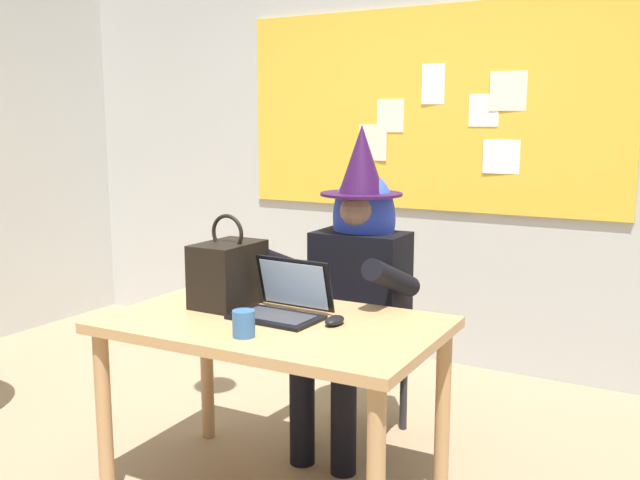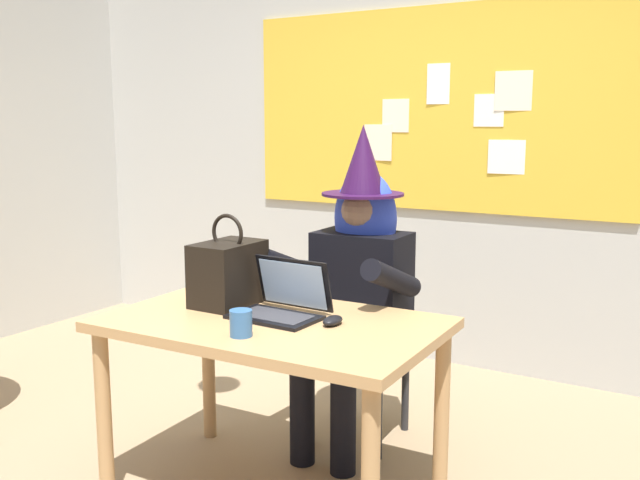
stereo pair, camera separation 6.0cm
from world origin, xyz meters
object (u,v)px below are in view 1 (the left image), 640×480
(desk_main, at_px, (274,343))
(laptop, at_px, (283,304))
(coffee_mug, at_px, (244,324))
(handbag, at_px, (228,273))
(person_costumed, at_px, (355,273))
(computer_mouse, at_px, (335,320))
(chair_at_desk, at_px, (365,327))

(desk_main, bearing_deg, laptop, 85.45)
(coffee_mug, bearing_deg, handbag, 133.68)
(desk_main, relative_size, coffee_mug, 13.60)
(person_costumed, xyz_separation_m, computer_mouse, (0.21, -0.57, -0.05))
(chair_at_desk, height_order, handbag, handbag)
(chair_at_desk, xyz_separation_m, coffee_mug, (0.01, -0.98, 0.27))
(chair_at_desk, relative_size, laptop, 2.63)
(laptop, height_order, coffee_mug, laptop)
(laptop, height_order, computer_mouse, laptop)
(laptop, distance_m, handbag, 0.30)
(desk_main, bearing_deg, handbag, 161.23)
(person_costumed, xyz_separation_m, handbag, (-0.31, -0.53, 0.06))
(laptop, xyz_separation_m, coffee_mug, (0.02, -0.29, -0.00))
(desk_main, xyz_separation_m, laptop, (0.00, 0.06, 0.14))
(chair_at_desk, xyz_separation_m, laptop, (-0.01, -0.69, 0.27))
(coffee_mug, bearing_deg, computer_mouse, 54.42)
(desk_main, relative_size, computer_mouse, 12.42)
(person_costumed, height_order, handbag, person_costumed)
(computer_mouse, bearing_deg, person_costumed, 110.25)
(desk_main, xyz_separation_m, computer_mouse, (0.24, 0.06, 0.11))
(handbag, distance_m, coffee_mug, 0.46)
(desk_main, distance_m, person_costumed, 0.65)
(handbag, bearing_deg, laptop, -7.11)
(person_costumed, bearing_deg, desk_main, -4.54)
(person_costumed, relative_size, laptop, 4.24)
(desk_main, distance_m, computer_mouse, 0.27)
(laptop, relative_size, handbag, 0.91)
(coffee_mug, bearing_deg, person_costumed, 90.16)
(computer_mouse, bearing_deg, desk_main, -166.64)
(handbag, bearing_deg, desk_main, -18.77)
(desk_main, relative_size, person_costumed, 0.88)
(desk_main, height_order, coffee_mug, coffee_mug)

